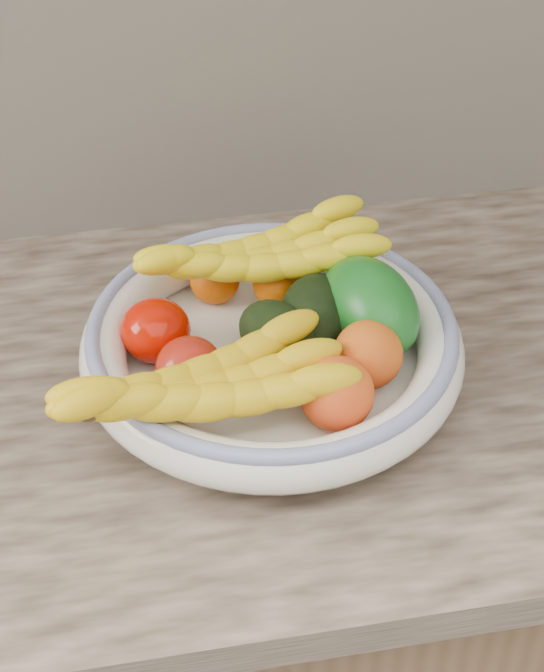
{
  "coord_description": "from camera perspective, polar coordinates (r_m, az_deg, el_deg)",
  "views": [
    {
      "loc": [
        -0.14,
        0.87,
        1.62
      ],
      "look_at": [
        0.0,
        1.66,
        0.96
      ],
      "focal_mm": 55.0,
      "sensor_mm": 36.0,
      "label": 1
    }
  ],
  "objects": [
    {
      "name": "avocado_right",
      "position": [
        1.06,
        2.43,
        1.15
      ],
      "size": [
        0.1,
        0.13,
        0.08
      ],
      "primitive_type": "ellipsoid",
      "rotation": [
        0.0,
        0.0,
        -0.3
      ],
      "color": "black",
      "rests_on": "fruit_bowl"
    },
    {
      "name": "banana_bunch_back",
      "position": [
        1.09,
        -0.72,
        4.15
      ],
      "size": [
        0.29,
        0.14,
        0.08
      ],
      "primitive_type": null,
      "rotation": [
        0.0,
        0.0,
        0.11
      ],
      "color": "yellow",
      "rests_on": "fruit_bowl"
    },
    {
      "name": "clementine_back_right",
      "position": [
        1.12,
        0.25,
        2.86
      ],
      "size": [
        0.07,
        0.07,
        0.05
      ],
      "primitive_type": "ellipsoid",
      "rotation": [
        0.0,
        0.0,
        -0.42
      ],
      "color": "orange",
      "rests_on": "fruit_bowl"
    },
    {
      "name": "fruit_bowl",
      "position": [
        1.05,
        0.0,
        -0.48
      ],
      "size": [
        0.39,
        0.39,
        0.08
      ],
      "color": "white",
      "rests_on": "kitchen_counter"
    },
    {
      "name": "green_mango",
      "position": [
        1.05,
        5.41,
        1.59
      ],
      "size": [
        0.14,
        0.16,
        0.12
      ],
      "primitive_type": "ellipsoid",
      "rotation": [
        0.0,
        0.31,
        0.29
      ],
      "color": "#0F5315",
      "rests_on": "fruit_bowl"
    },
    {
      "name": "banana_bunch_front",
      "position": [
        0.94,
        -3.88,
        -3.17
      ],
      "size": [
        0.32,
        0.18,
        0.08
      ],
      "primitive_type": null,
      "rotation": [
        0.0,
        0.0,
        0.23
      ],
      "color": "yellow",
      "rests_on": "fruit_bowl"
    },
    {
      "name": "kitchen_counter",
      "position": [
        1.42,
        -0.19,
        -14.98
      ],
      "size": [
        2.44,
        0.66,
        1.4
      ],
      "color": "brown",
      "rests_on": "ground"
    },
    {
      "name": "clementine_back_left",
      "position": [
        1.12,
        -3.2,
        3.08
      ],
      "size": [
        0.07,
        0.07,
        0.05
      ],
      "primitive_type": "ellipsoid",
      "rotation": [
        0.0,
        0.0,
        0.32
      ],
      "color": "#E35D04",
      "rests_on": "fruit_bowl"
    },
    {
      "name": "peach_right",
      "position": [
        1.01,
        5.35,
        -1.03
      ],
      "size": [
        0.08,
        0.08,
        0.07
      ],
      "primitive_type": "ellipsoid",
      "rotation": [
        0.0,
        0.0,
        -0.21
      ],
      "color": "orange",
      "rests_on": "fruit_bowl"
    },
    {
      "name": "tomato_near_left",
      "position": [
        1.0,
        -4.6,
        -1.76
      ],
      "size": [
        0.07,
        0.07,
        0.06
      ],
      "primitive_type": "ellipsoid",
      "rotation": [
        0.0,
        0.0,
        0.03
      ],
      "color": "#A91C0F",
      "rests_on": "fruit_bowl"
    },
    {
      "name": "avocado_center",
      "position": [
        1.03,
        0.4,
        0.06
      ],
      "size": [
        0.11,
        0.12,
        0.07
      ],
      "primitive_type": "ellipsoid",
      "rotation": [
        0.0,
        0.0,
        0.62
      ],
      "color": "black",
      "rests_on": "fruit_bowl"
    },
    {
      "name": "tomato_left",
      "position": [
        1.05,
        -6.47,
        0.31
      ],
      "size": [
        0.09,
        0.09,
        0.06
      ],
      "primitive_type": "ellipsoid",
      "rotation": [
        0.0,
        0.0,
        -0.4
      ],
      "color": "#BC0E00",
      "rests_on": "fruit_bowl"
    },
    {
      "name": "peach_front",
      "position": [
        0.97,
        3.61,
        -3.19
      ],
      "size": [
        0.09,
        0.09,
        0.07
      ],
      "primitive_type": "ellipsoid",
      "rotation": [
        0.0,
        0.0,
        -0.3
      ],
      "color": "orange",
      "rests_on": "fruit_bowl"
    }
  ]
}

